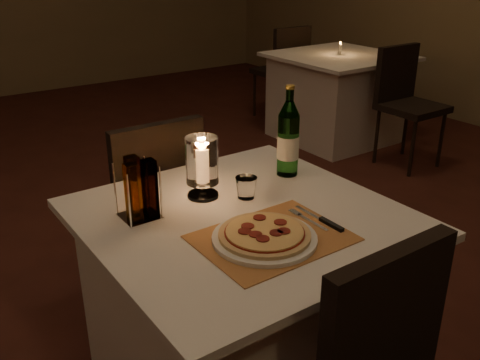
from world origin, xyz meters
TOP-DOWN VIEW (x-y plane):
  - main_table at (0.22, -0.23)m, footprint 1.00×1.00m
  - chair_far at (0.22, 0.48)m, footprint 0.42×0.42m
  - placemat at (0.20, -0.41)m, footprint 0.45×0.34m
  - plate at (0.17, -0.41)m, footprint 0.32×0.32m
  - pizza at (0.17, -0.41)m, footprint 0.28×0.28m
  - fork at (0.37, -0.38)m, footprint 0.02×0.18m
  - knife at (0.40, -0.44)m, footprint 0.02×0.22m
  - tumbler at (0.31, -0.13)m, footprint 0.08×0.08m
  - water_bottle at (0.57, -0.04)m, footprint 0.09×0.09m
  - hurricane_candle at (0.19, -0.03)m, footprint 0.12×0.12m
  - cruet_caddy at (-0.07, -0.06)m, footprint 0.12×0.12m
  - neighbor_table_right at (2.62, 1.73)m, footprint 1.00×1.00m
  - neighbor_chair_ra at (2.62, 1.01)m, footprint 0.42×0.42m
  - neighbor_chair_rb at (2.62, 2.44)m, footprint 0.42×0.42m
  - neighbor_candle_right at (2.62, 1.73)m, footprint 0.03×0.03m

SIDE VIEW (x-z plane):
  - main_table at x=0.22m, z-range 0.00..0.74m
  - neighbor_table_right at x=2.62m, z-range 0.00..0.74m
  - chair_far at x=0.22m, z-range 0.10..1.00m
  - neighbor_chair_ra at x=2.62m, z-range 0.10..1.00m
  - neighbor_chair_rb at x=2.62m, z-range 0.10..1.00m
  - placemat at x=0.20m, z-range 0.74..0.74m
  - fork at x=0.37m, z-range 0.74..0.75m
  - knife at x=0.40m, z-range 0.74..0.76m
  - plate at x=0.17m, z-range 0.74..0.76m
  - pizza at x=0.17m, z-range 0.76..0.78m
  - tumbler at x=0.31m, z-range 0.74..0.82m
  - neighbor_candle_right at x=2.62m, z-range 0.73..0.84m
  - cruet_caddy at x=-0.07m, z-range 0.73..0.94m
  - hurricane_candle at x=0.19m, z-range 0.76..0.98m
  - water_bottle at x=0.57m, z-range 0.71..1.06m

